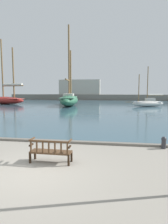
{
  "coord_description": "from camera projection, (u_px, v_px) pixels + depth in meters",
  "views": [
    {
      "loc": [
        2.76,
        -6.3,
        2.79
      ],
      "look_at": [
        0.15,
        10.0,
        1.0
      ],
      "focal_mm": 32.0,
      "sensor_mm": 36.0,
      "label": 1
    }
  ],
  "objects": [
    {
      "name": "harbor_water",
      "position": [
        105.0,
        101.0,
        50.11
      ],
      "size": [
        100.0,
        80.0,
        0.08
      ],
      "primitive_type": "cube",
      "color": "#385666",
      "rests_on": "ground"
    },
    {
      "name": "far_breakwater",
      "position": [
        98.0,
        94.0,
        56.49
      ],
      "size": [
        55.96,
        2.4,
        5.84
      ],
      "color": "slate",
      "rests_on": "ground"
    },
    {
      "name": "sailboat_far_starboard",
      "position": [
        5.0,
        98.0,
        40.08
      ],
      "size": [
        11.72,
        5.68,
        12.69
      ],
      "color": "maroon",
      "rests_on": "harbor_water"
    },
    {
      "name": "park_bench",
      "position": [
        51.0,
        151.0,
        7.69
      ],
      "size": [
        1.61,
        0.56,
        0.92
      ],
      "color": "black",
      "rests_on": "ground"
    },
    {
      "name": "mooring_bollard",
      "position": [
        164.0,
        142.0,
        9.58
      ],
      "size": [
        0.24,
        0.24,
        0.59
      ],
      "color": "#2D2D33",
      "rests_on": "ground"
    },
    {
      "name": "ground_plane",
      "position": [
        34.0,
        171.0,
        6.92
      ],
      "size": [
        160.0,
        160.0,
        0.0
      ],
      "primitive_type": "plane",
      "color": "gray"
    },
    {
      "name": "sailboat_nearest_starboard",
      "position": [
        148.0,
        103.0,
        33.51
      ],
      "size": [
        6.58,
        3.08,
        6.63
      ],
      "color": "silver",
      "rests_on": "harbor_water"
    },
    {
      "name": "quay_edge_kerb",
      "position": [
        63.0,
        142.0,
        10.7
      ],
      "size": [
        40.0,
        0.3,
        0.12
      ],
      "primitive_type": "cube",
      "color": "slate",
      "rests_on": "ground"
    },
    {
      "name": "sailboat_nearest_port",
      "position": [
        69.0,
        99.0,
        35.56
      ],
      "size": [
        4.41,
        12.6,
        14.02
      ],
      "color": "#2D6647",
      "rests_on": "harbor_water"
    }
  ]
}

